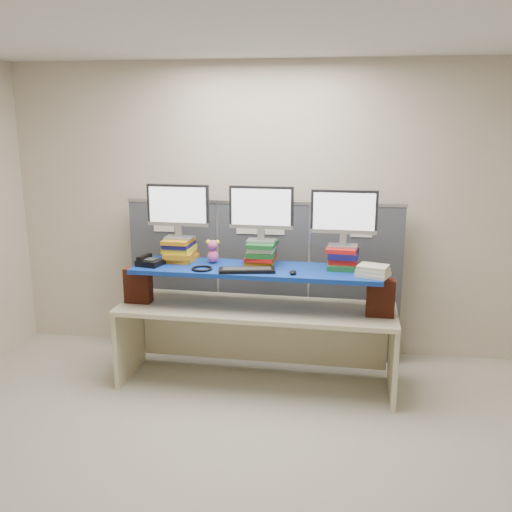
# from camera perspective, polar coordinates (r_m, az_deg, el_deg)

# --- Properties ---
(room) EXTENTS (5.00, 4.00, 2.80)m
(room) POSITION_cam_1_polar(r_m,az_deg,el_deg) (3.58, -2.91, -0.58)
(room) COLOR beige
(room) RESTS_ON ground
(cubicle_partition) EXTENTS (2.60, 0.06, 1.53)m
(cubicle_partition) POSITION_cam_1_polar(r_m,az_deg,el_deg) (5.44, 0.72, -2.41)
(cubicle_partition) COLOR #3D4048
(cubicle_partition) RESTS_ON ground
(desk) EXTENTS (2.37, 0.76, 0.72)m
(desk) POSITION_cam_1_polar(r_m,az_deg,el_deg) (4.90, 0.00, -6.68)
(desk) COLOR beige
(desk) RESTS_ON ground
(brick_pier_left) EXTENTS (0.23, 0.13, 0.31)m
(brick_pier_left) POSITION_cam_1_polar(r_m,az_deg,el_deg) (5.03, -11.69, -2.87)
(brick_pier_left) COLOR maroon
(brick_pier_left) RESTS_ON desk
(brick_pier_right) EXTENTS (0.23, 0.13, 0.31)m
(brick_pier_right) POSITION_cam_1_polar(r_m,az_deg,el_deg) (4.70, 12.33, -4.10)
(brick_pier_right) COLOR maroon
(brick_pier_right) RESTS_ON desk
(blue_board) EXTENTS (2.08, 0.58, 0.04)m
(blue_board) POSITION_cam_1_polar(r_m,az_deg,el_deg) (4.76, 0.00, -1.39)
(blue_board) COLOR navy
(blue_board) RESTS_ON brick_pier_left
(book_stack_left) EXTENTS (0.27, 0.33, 0.20)m
(book_stack_left) POSITION_cam_1_polar(r_m,az_deg,el_deg) (5.01, -7.64, 0.61)
(book_stack_left) COLOR orange
(book_stack_left) RESTS_ON blue_board
(book_stack_center) EXTENTS (0.27, 0.33, 0.20)m
(book_stack_center) POSITION_cam_1_polar(r_m,az_deg,el_deg) (4.85, 0.53, 0.31)
(book_stack_center) COLOR orange
(book_stack_center) RESTS_ON blue_board
(book_stack_right) EXTENTS (0.28, 0.31, 0.18)m
(book_stack_right) POSITION_cam_1_polar(r_m,az_deg,el_deg) (4.79, 8.66, -0.09)
(book_stack_right) COLOR #195E26
(book_stack_right) RESTS_ON blue_board
(monitor_left) EXTENTS (0.54, 0.16, 0.47)m
(monitor_left) POSITION_cam_1_polar(r_m,az_deg,el_deg) (4.94, -7.79, 4.77)
(monitor_left) COLOR #9B9BA0
(monitor_left) RESTS_ON book_stack_left
(monitor_center) EXTENTS (0.54, 0.16, 0.47)m
(monitor_center) POSITION_cam_1_polar(r_m,az_deg,el_deg) (4.77, 0.53, 4.58)
(monitor_center) COLOR #9B9BA0
(monitor_center) RESTS_ON book_stack_center
(monitor_right) EXTENTS (0.54, 0.16, 0.47)m
(monitor_right) POSITION_cam_1_polar(r_m,az_deg,el_deg) (4.71, 8.79, 4.08)
(monitor_right) COLOR #9B9BA0
(monitor_right) RESTS_ON book_stack_right
(keyboard) EXTENTS (0.47, 0.23, 0.03)m
(keyboard) POSITION_cam_1_polar(r_m,az_deg,el_deg) (4.63, -0.91, -1.41)
(keyboard) COLOR black
(keyboard) RESTS_ON blue_board
(mouse) EXTENTS (0.07, 0.10, 0.03)m
(mouse) POSITION_cam_1_polar(r_m,az_deg,el_deg) (4.57, 3.73, -1.63)
(mouse) COLOR black
(mouse) RESTS_ON blue_board
(desk_phone) EXTENTS (0.24, 0.22, 0.08)m
(desk_phone) POSITION_cam_1_polar(r_m,az_deg,el_deg) (4.91, -10.59, -0.56)
(desk_phone) COLOR black
(desk_phone) RESTS_ON blue_board
(headset) EXTENTS (0.18, 0.18, 0.02)m
(headset) POSITION_cam_1_polar(r_m,az_deg,el_deg) (4.71, -5.42, -1.26)
(headset) COLOR black
(headset) RESTS_ON blue_board
(plush_toy) EXTENTS (0.12, 0.09, 0.20)m
(plush_toy) POSITION_cam_1_polar(r_m,az_deg,el_deg) (4.90, -4.33, 0.49)
(plush_toy) COLOR #DC539E
(plush_toy) RESTS_ON blue_board
(binder_stack) EXTENTS (0.30, 0.27, 0.09)m
(binder_stack) POSITION_cam_1_polar(r_m,az_deg,el_deg) (4.59, 11.62, -1.47)
(binder_stack) COLOR beige
(binder_stack) RESTS_ON blue_board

